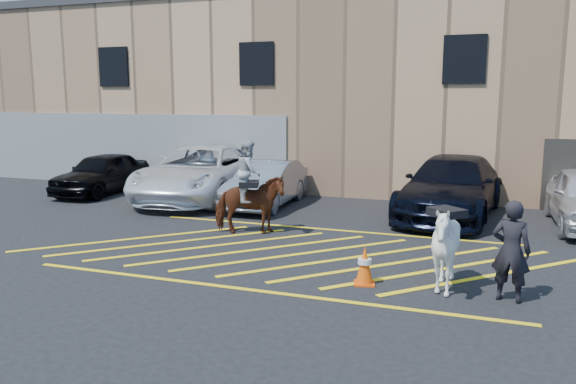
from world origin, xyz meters
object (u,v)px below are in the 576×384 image
(car_blue_suv, at_px, (452,187))
(mounted_bay, at_px, (249,197))
(car_white_pickup, at_px, (201,173))
(traffic_cone, at_px, (365,265))
(car_black_suv, at_px, (102,173))
(saddled_white, at_px, (445,247))
(car_silver_sedan, at_px, (266,184))
(handler, at_px, (511,251))

(car_blue_suv, xyz_separation_m, mounted_bay, (-4.68, -3.99, 0.10))
(car_white_pickup, height_order, mounted_bay, mounted_bay)
(car_white_pickup, relative_size, traffic_cone, 8.89)
(car_blue_suv, height_order, traffic_cone, car_blue_suv)
(car_black_suv, height_order, car_blue_suv, car_blue_suv)
(car_black_suv, bearing_deg, car_blue_suv, -0.80)
(car_white_pickup, distance_m, mounted_bay, 5.35)
(mounted_bay, height_order, saddled_white, mounted_bay)
(car_white_pickup, height_order, car_silver_sedan, car_white_pickup)
(car_white_pickup, bearing_deg, car_blue_suv, -5.36)
(mounted_bay, bearing_deg, saddled_white, -29.28)
(car_silver_sedan, height_order, car_blue_suv, car_blue_suv)
(mounted_bay, bearing_deg, car_silver_sedan, 105.10)
(car_blue_suv, bearing_deg, car_white_pickup, -173.33)
(car_black_suv, xyz_separation_m, mounted_bay, (7.46, -3.86, 0.22))
(mounted_bay, relative_size, saddled_white, 1.20)
(car_silver_sedan, distance_m, traffic_cone, 7.92)
(car_blue_suv, bearing_deg, car_black_suv, -172.54)
(car_black_suv, relative_size, car_white_pickup, 0.67)
(mounted_bay, bearing_deg, car_blue_suv, 40.48)
(traffic_cone, bearing_deg, handler, -0.47)
(saddled_white, relative_size, traffic_cone, 2.71)
(car_black_suv, distance_m, car_blue_suv, 12.14)
(handler, height_order, saddled_white, handler)
(car_blue_suv, height_order, handler, handler)
(car_black_suv, height_order, car_silver_sedan, car_black_suv)
(traffic_cone, bearing_deg, mounted_bay, 141.16)
(handler, height_order, mounted_bay, mounted_bay)
(car_white_pickup, bearing_deg, saddled_white, -43.83)
(car_black_suv, relative_size, car_blue_suv, 0.73)
(car_black_suv, bearing_deg, mounted_bay, -28.80)
(car_white_pickup, bearing_deg, traffic_cone, -49.31)
(saddled_white, bearing_deg, traffic_cone, -176.86)
(car_black_suv, relative_size, mounted_bay, 1.82)
(car_blue_suv, bearing_deg, saddled_white, -80.54)
(car_blue_suv, distance_m, mounted_bay, 6.15)
(car_black_suv, height_order, mounted_bay, mounted_bay)
(car_white_pickup, bearing_deg, car_silver_sedan, -14.47)
(car_silver_sedan, xyz_separation_m, traffic_cone, (4.54, -6.47, -0.35))
(car_silver_sedan, bearing_deg, car_white_pickup, 169.24)
(traffic_cone, bearing_deg, car_black_suv, 148.59)
(car_silver_sedan, xyz_separation_m, handler, (7.04, -6.49, 0.16))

